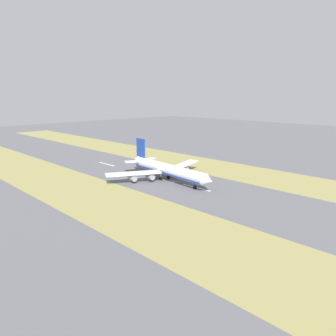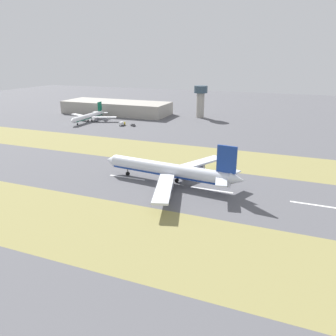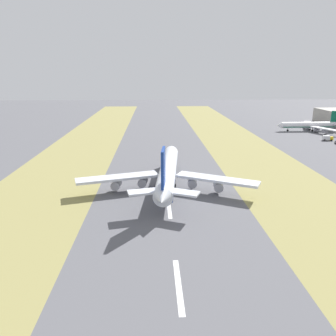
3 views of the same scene
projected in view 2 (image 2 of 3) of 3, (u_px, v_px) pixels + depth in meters
ground_plane at (161, 182)px, 145.33m from camera, size 800.00×800.00×0.00m
grass_median_west at (107, 230)px, 105.74m from camera, size 40.00×600.00×0.01m
grass_median_east at (191, 155)px, 184.91m from camera, size 40.00×600.00×0.01m
centreline_dash_near at (315, 205)px, 123.30m from camera, size 1.20×18.00×0.01m
centreline_dash_mid at (212, 190)px, 137.21m from camera, size 1.20×18.00×0.01m
centreline_dash_far at (127, 178)px, 151.13m from camera, size 1.20×18.00×0.01m
airplane_main_jet at (172, 171)px, 141.91m from camera, size 63.83×67.22×20.20m
terminal_building at (116, 108)px, 316.91m from camera, size 36.00×103.87×11.69m
control_tower at (201, 98)px, 294.08m from camera, size 12.00×12.00×28.17m
airplane_parked_apron at (89, 116)px, 279.54m from camera, size 48.13×46.07×14.51m
service_truck at (122, 124)px, 263.58m from camera, size 6.17×3.00×3.10m
apron_car at (133, 125)px, 261.20m from camera, size 3.30×4.75×2.03m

